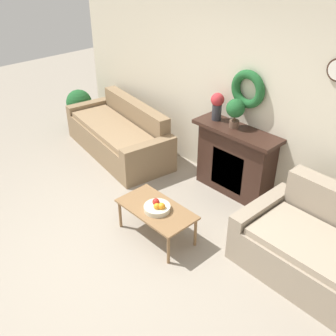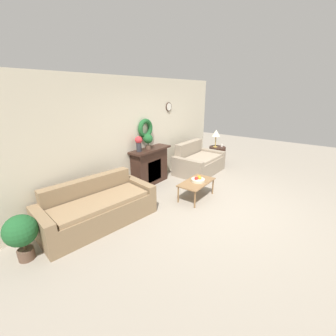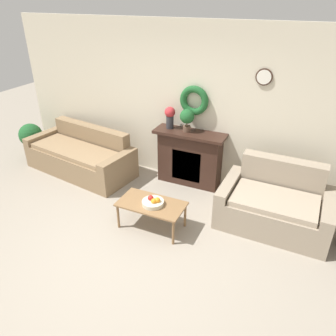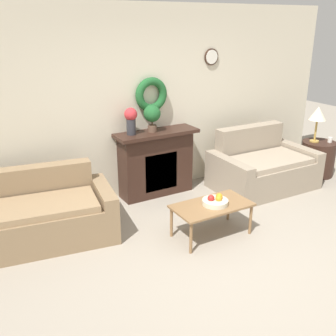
{
  "view_description": "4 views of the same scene",
  "coord_description": "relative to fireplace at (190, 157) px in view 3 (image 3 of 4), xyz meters",
  "views": [
    {
      "loc": [
        2.87,
        -1.63,
        3.17
      ],
      "look_at": [
        -0.1,
        1.15,
        0.71
      ],
      "focal_mm": 42.0,
      "sensor_mm": 36.0,
      "label": 1
    },
    {
      "loc": [
        -4.11,
        -1.52,
        2.4
      ],
      "look_at": [
        -0.05,
        1.48,
        0.64
      ],
      "focal_mm": 24.0,
      "sensor_mm": 36.0,
      "label": 2
    },
    {
      "loc": [
        1.92,
        -2.6,
        3.03
      ],
      "look_at": [
        0.15,
        1.25,
        0.76
      ],
      "focal_mm": 35.0,
      "sensor_mm": 36.0,
      "label": 3
    },
    {
      "loc": [
        -2.46,
        -2.6,
        2.45
      ],
      "look_at": [
        -0.09,
        1.49,
        0.68
      ],
      "focal_mm": 42.0,
      "sensor_mm": 36.0,
      "label": 4
    }
  ],
  "objects": [
    {
      "name": "coffee_table",
      "position": [
        -0.02,
        -1.42,
        -0.13
      ],
      "size": [
        0.94,
        0.51,
        0.41
      ],
      "color": "olive",
      "rests_on": "ground_plane"
    },
    {
      "name": "loveseat_right",
      "position": [
        1.56,
        -0.58,
        -0.18
      ],
      "size": [
        1.56,
        1.02,
        0.9
      ],
      "rotation": [
        0.0,
        0.0,
        -0.02
      ],
      "color": "gray",
      "rests_on": "ground_plane"
    },
    {
      "name": "potted_plant_on_mantel",
      "position": [
        -0.06,
        -0.01,
        0.73
      ],
      "size": [
        0.24,
        0.24,
        0.39
      ],
      "color": "brown",
      "rests_on": "fireplace"
    },
    {
      "name": "fruit_bowl",
      "position": [
        0.02,
        -1.44,
        -0.04
      ],
      "size": [
        0.31,
        0.31,
        0.12
      ],
      "color": "beige",
      "rests_on": "coffee_table"
    },
    {
      "name": "wall_back",
      "position": [
        -0.12,
        0.21,
        0.86
      ],
      "size": [
        6.8,
        0.18,
        2.7
      ],
      "color": "beige",
      "rests_on": "ground_plane"
    },
    {
      "name": "potted_plant_floor_by_couch",
      "position": [
        -3.29,
        -0.39,
        -0.03
      ],
      "size": [
        0.46,
        0.46,
        0.72
      ],
      "color": "brown",
      "rests_on": "ground_plane"
    },
    {
      "name": "couch_left",
      "position": [
        -2.01,
        -0.45,
        -0.19
      ],
      "size": [
        2.21,
        1.19,
        0.82
      ],
      "rotation": [
        0.0,
        0.0,
        -0.15
      ],
      "color": "#846B4C",
      "rests_on": "ground_plane"
    },
    {
      "name": "fireplace",
      "position": [
        0.0,
        0.0,
        0.0
      ],
      "size": [
        1.22,
        0.41,
        0.98
      ],
      "color": "#331E16",
      "rests_on": "ground_plane"
    },
    {
      "name": "ground_plane",
      "position": [
        -0.12,
        -2.2,
        -0.49
      ],
      "size": [
        16.0,
        16.0,
        0.0
      ],
      "primitive_type": "plane",
      "color": "gray"
    },
    {
      "name": "vase_on_mantel_left",
      "position": [
        -0.38,
        0.01,
        0.7
      ],
      "size": [
        0.18,
        0.18,
        0.38
      ],
      "color": "#2D2D33",
      "rests_on": "fireplace"
    }
  ]
}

